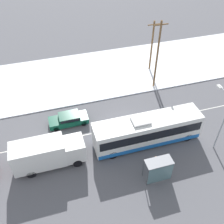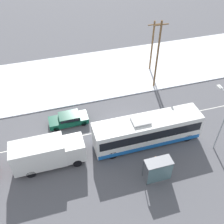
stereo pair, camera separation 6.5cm
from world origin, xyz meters
TOP-DOWN VIEW (x-y plane):
  - ground_plane at (0.00, 0.00)m, footprint 120.00×120.00m
  - snow_lot at (0.00, 11.55)m, footprint 80.00×12.37m
  - lane_marking_center at (0.00, 0.00)m, footprint 60.00×0.12m
  - city_bus at (1.18, -2.80)m, footprint 11.43×2.57m
  - box_truck at (-9.25, -2.92)m, footprint 6.92×2.30m
  - sedan_car at (-6.38, 2.33)m, footprint 4.48×1.80m
  - pedestrian_at_stop at (0.60, -6.36)m, footprint 0.65×0.29m
  - bus_shelter at (0.41, -7.63)m, footprint 2.51×1.20m
  - streetlamp at (7.76, -5.20)m, footprint 0.36×2.35m
  - utility_pole_roadside at (5.94, 6.30)m, footprint 1.80×0.24m
  - utility_pole_snowlot at (7.10, 10.52)m, footprint 1.80×0.24m

SIDE VIEW (x-z plane):
  - ground_plane at x=0.00m, z-range 0.00..0.00m
  - lane_marking_center at x=0.00m, z-range 0.00..0.00m
  - snow_lot at x=0.00m, z-range 0.00..0.12m
  - sedan_car at x=-6.38m, z-range 0.07..1.42m
  - pedestrian_at_stop at x=0.60m, z-range 0.21..2.01m
  - bus_shelter at x=0.41m, z-range 0.47..2.87m
  - city_bus at x=1.18m, z-range -0.04..3.38m
  - box_truck at x=-9.25m, z-range 0.16..3.31m
  - utility_pole_snowlot at x=7.10m, z-range 0.18..7.63m
  - streetlamp at x=7.76m, z-range 0.92..7.74m
  - utility_pole_roadside at x=5.94m, z-range 0.19..9.51m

